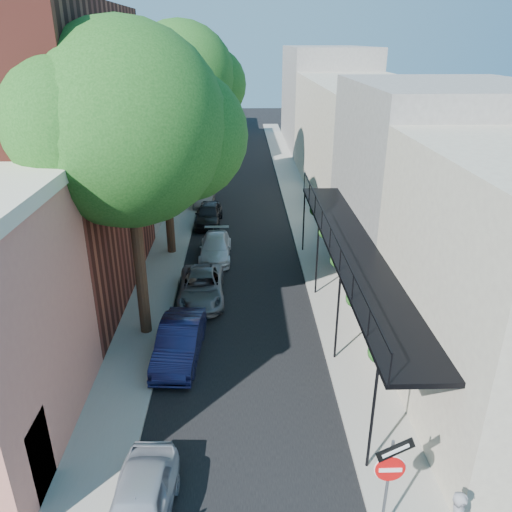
{
  "coord_description": "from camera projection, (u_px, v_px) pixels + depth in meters",
  "views": [
    {
      "loc": [
        0.02,
        -6.96,
        10.65
      ],
      "look_at": [
        0.55,
        11.06,
        2.8
      ],
      "focal_mm": 35.0,
      "sensor_mm": 36.0,
      "label": 1
    }
  ],
  "objects": [
    {
      "name": "parked_car_c",
      "position": [
        202.0,
        287.0,
        22.05
      ],
      "size": [
        2.12,
        4.31,
        1.18
      ],
      "primitive_type": "imported",
      "rotation": [
        0.0,
        0.0,
        0.04
      ],
      "color": "slate",
      "rests_on": "ground"
    },
    {
      "name": "road_surface",
      "position": [
        241.0,
        191.0,
        38.12
      ],
      "size": [
        6.0,
        64.0,
        0.01
      ],
      "primitive_type": "cube",
      "color": "black",
      "rests_on": "ground"
    },
    {
      "name": "sidewalk_right",
      "position": [
        294.0,
        190.0,
        38.21
      ],
      "size": [
        2.0,
        64.0,
        0.12
      ],
      "primitive_type": "cube",
      "color": "gray",
      "rests_on": "ground"
    },
    {
      "name": "sign_post",
      "position": [
        390.0,
        473.0,
        10.79
      ],
      "size": [
        0.89,
        0.17,
        2.99
      ],
      "color": "#595B60",
      "rests_on": "ground"
    },
    {
      "name": "buildings_right",
      "position": [
        365.0,
        133.0,
        36.13
      ],
      "size": [
        9.8,
        55.0,
        10.0
      ],
      "color": "beige",
      "rests_on": "ground"
    },
    {
      "name": "buildings_left",
      "position": [
        108.0,
        128.0,
        34.77
      ],
      "size": [
        10.1,
        59.1,
        12.0
      ],
      "color": "tan",
      "rests_on": "ground"
    },
    {
      "name": "oak_mid",
      "position": [
        171.0,
        119.0,
        24.43
      ],
      "size": [
        6.6,
        6.0,
        10.2
      ],
      "color": "#352015",
      "rests_on": "ground"
    },
    {
      "name": "parked_car_b",
      "position": [
        179.0,
        342.0,
        17.9
      ],
      "size": [
        1.69,
        4.19,
        1.35
      ],
      "primitive_type": "imported",
      "rotation": [
        0.0,
        0.0,
        -0.06
      ],
      "color": "#13153B",
      "rests_on": "ground"
    },
    {
      "name": "parked_car_d",
      "position": [
        215.0,
        248.0,
        26.25
      ],
      "size": [
        1.61,
        3.95,
        1.15
      ],
      "primitive_type": "imported",
      "rotation": [
        0.0,
        0.0,
        -0.0
      ],
      "color": "silver",
      "rests_on": "ground"
    },
    {
      "name": "oak_far",
      "position": [
        188.0,
        80.0,
        32.23
      ],
      "size": [
        7.7,
        7.0,
        11.9
      ],
      "color": "#352015",
      "rests_on": "ground"
    },
    {
      "name": "sidewalk_left",
      "position": [
        189.0,
        191.0,
        37.99
      ],
      "size": [
        2.0,
        64.0,
        0.12
      ],
      "primitive_type": "cube",
      "color": "gray",
      "rests_on": "ground"
    },
    {
      "name": "oak_near",
      "position": [
        141.0,
        129.0,
        16.8
      ],
      "size": [
        7.48,
        6.8,
        11.42
      ],
      "color": "#352015",
      "rests_on": "ground"
    },
    {
      "name": "parked_car_a",
      "position": [
        139.0,
        508.0,
        11.59
      ],
      "size": [
        1.66,
        3.81,
        1.28
      ],
      "primitive_type": "imported",
      "rotation": [
        0.0,
        0.0,
        -0.04
      ],
      "color": "#989DA8",
      "rests_on": "ground"
    },
    {
      "name": "parked_car_e",
      "position": [
        209.0,
        214.0,
        31.01
      ],
      "size": [
        1.69,
        3.92,
        1.32
      ],
      "primitive_type": "imported",
      "rotation": [
        0.0,
        0.0,
        -0.03
      ],
      "color": "black",
      "rests_on": "ground"
    },
    {
      "name": "parked_car_f",
      "position": [
        204.0,
        196.0,
        34.77
      ],
      "size": [
        1.34,
        3.74,
        1.23
      ],
      "primitive_type": "imported",
      "rotation": [
        0.0,
        0.0,
        -0.01
      ],
      "color": "#655B55",
      "rests_on": "ground"
    }
  ]
}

